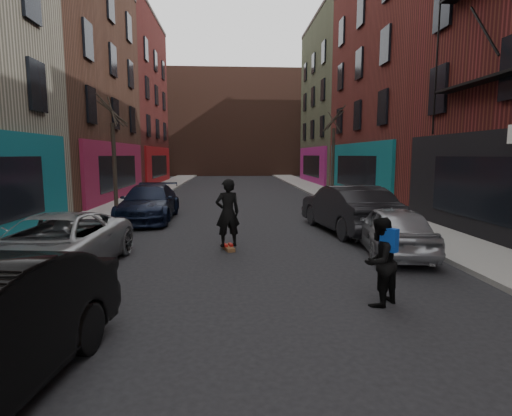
{
  "coord_description": "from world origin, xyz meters",
  "views": [
    {
      "loc": [
        -0.5,
        -2.02,
        2.75
      ],
      "look_at": [
        0.04,
        6.58,
        1.6
      ],
      "focal_mm": 28.0,
      "sensor_mm": 36.0,
      "label": 1
    }
  ],
  "objects": [
    {
      "name": "parked_left_far",
      "position": [
        -4.6,
        7.26,
        0.69
      ],
      "size": [
        2.71,
        5.14,
        1.38
      ],
      "primitive_type": "imported",
      "rotation": [
        0.0,
        0.0,
        -0.09
      ],
      "color": "gray",
      "rests_on": "ground"
    },
    {
      "name": "building_far",
      "position": [
        0.0,
        56.0,
        7.0
      ],
      "size": [
        40.0,
        10.0,
        14.0
      ],
      "primitive_type": "cube",
      "color": "#47281E",
      "rests_on": "ground"
    },
    {
      "name": "tree_right_far",
      "position": [
        6.2,
        24.0,
        3.53
      ],
      "size": [
        2.0,
        2.0,
        6.8
      ],
      "primitive_type": null,
      "color": "black",
      "rests_on": "sidewalk_right"
    },
    {
      "name": "parked_right_far",
      "position": [
        3.99,
        8.66,
        0.69
      ],
      "size": [
        2.15,
        4.22,
        1.38
      ],
      "primitive_type": "imported",
      "rotation": [
        0.0,
        0.0,
        3.01
      ],
      "color": "#9A9DA3",
      "rests_on": "ground"
    },
    {
      "name": "sidewalk_right",
      "position": [
        6.25,
        30.0,
        0.07
      ],
      "size": [
        2.5,
        84.0,
        0.13
      ],
      "primitive_type": "cube",
      "color": "gray",
      "rests_on": "ground"
    },
    {
      "name": "skateboarder",
      "position": [
        -0.61,
        9.43,
        1.09
      ],
      "size": [
        0.82,
        0.65,
        1.98
      ],
      "primitive_type": "imported",
      "rotation": [
        0.0,
        0.0,
        3.41
      ],
      "color": "black",
      "rests_on": "skateboard"
    },
    {
      "name": "skateboard",
      "position": [
        -0.61,
        9.43,
        0.05
      ],
      "size": [
        0.43,
        0.83,
        0.1
      ],
      "primitive_type": "cube",
      "rotation": [
        0.0,
        0.0,
        0.27
      ],
      "color": "brown",
      "rests_on": "ground"
    },
    {
      "name": "sidewalk_left",
      "position": [
        -6.25,
        30.0,
        0.07
      ],
      "size": [
        2.5,
        84.0,
        0.13
      ],
      "primitive_type": "cube",
      "color": "gray",
      "rests_on": "ground"
    },
    {
      "name": "parked_right_end",
      "position": [
        3.65,
        11.95,
        0.84
      ],
      "size": [
        2.47,
        5.32,
        1.69
      ],
      "primitive_type": "imported",
      "rotation": [
        0.0,
        0.0,
        3.28
      ],
      "color": "black",
      "rests_on": "ground"
    },
    {
      "name": "parked_left_end",
      "position": [
        -3.96,
        14.92,
        0.75
      ],
      "size": [
        2.16,
        5.19,
        1.5
      ],
      "primitive_type": "imported",
      "rotation": [
        0.0,
        0.0,
        0.01
      ],
      "color": "black",
      "rests_on": "ground"
    },
    {
      "name": "tree_left_far",
      "position": [
        -6.2,
        18.0,
        3.38
      ],
      "size": [
        2.0,
        2.0,
        6.5
      ],
      "primitive_type": null,
      "color": "black",
      "rests_on": "sidewalk_left"
    },
    {
      "name": "pedestrian",
      "position": [
        2.19,
        4.9,
        0.83
      ],
      "size": [
        1.01,
        0.97,
        1.63
      ],
      "rotation": [
        0.0,
        0.0,
        3.8
      ],
      "color": "black",
      "rests_on": "ground"
    }
  ]
}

